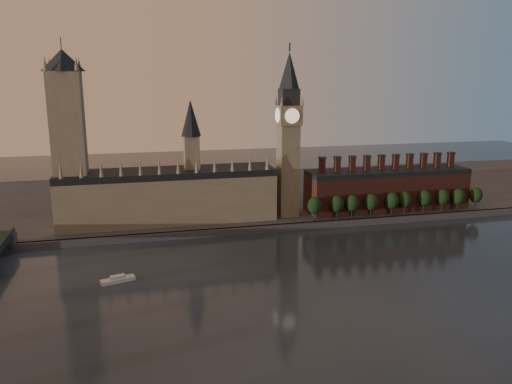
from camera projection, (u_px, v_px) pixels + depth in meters
ground at (341, 291)px, 216.49m from camera, size 900.00×900.00×0.00m
north_bank at (249, 196)px, 384.66m from camera, size 900.00×182.00×4.00m
palace_of_westminster at (169, 193)px, 305.53m from camera, size 130.00×30.30×74.00m
victoria_tower at (68, 134)px, 284.38m from camera, size 24.00×24.00×108.00m
big_ben at (288, 133)px, 310.43m from camera, size 15.00×15.00×107.00m
chimney_block at (387, 189)px, 335.35m from camera, size 110.00×25.00×37.00m
embankment_tree_0 at (315, 206)px, 307.55m from camera, size 8.60×8.60×14.88m
embankment_tree_1 at (337, 204)px, 311.86m from camera, size 8.60×8.60×14.88m
embankment_tree_2 at (352, 203)px, 313.61m from camera, size 8.60×8.60×14.88m
embankment_tree_3 at (371, 202)px, 316.63m from camera, size 8.60×8.60×14.88m
embankment_tree_4 at (392, 201)px, 319.86m from camera, size 8.60×8.60×14.88m
embankment_tree_5 at (405, 200)px, 322.93m from camera, size 8.60×8.60×14.88m
embankment_tree_6 at (425, 198)px, 326.92m from camera, size 8.60×8.60×14.88m
embankment_tree_7 at (443, 197)px, 329.99m from camera, size 8.60×8.60×14.88m
embankment_tree_8 at (458, 197)px, 331.42m from camera, size 8.60×8.60×14.88m
embankment_tree_9 at (476, 195)px, 335.74m from camera, size 8.60×8.60×14.88m
river_boat at (118, 279)px, 225.67m from camera, size 15.78×8.49×3.03m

